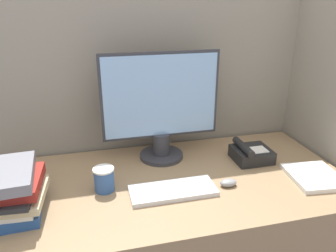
# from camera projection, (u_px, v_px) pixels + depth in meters

# --- Properties ---
(cubicle_panel_rear) EXTENTS (2.06, 0.04, 1.70)m
(cubicle_panel_rear) POSITION_uv_depth(u_px,v_px,m) (149.00, 126.00, 1.84)
(cubicle_panel_rear) COLOR gray
(cubicle_panel_rear) RESTS_ON ground_plane
(cubicle_panel_right) EXTENTS (0.04, 0.84, 1.70)m
(cubicle_panel_right) POSITION_uv_depth(u_px,v_px,m) (330.00, 139.00, 1.67)
(cubicle_panel_right) COLOR gray
(cubicle_panel_right) RESTS_ON ground_plane
(desk) EXTENTS (1.66, 0.78, 0.75)m
(desk) POSITION_uv_depth(u_px,v_px,m) (167.00, 245.00, 1.63)
(desk) COLOR #937551
(desk) RESTS_ON ground_plane
(monitor) EXTENTS (0.58, 0.22, 0.54)m
(monitor) POSITION_uv_depth(u_px,v_px,m) (161.00, 109.00, 1.61)
(monitor) COLOR #333338
(monitor) RESTS_ON desk
(keyboard) EXTENTS (0.37, 0.15, 0.02)m
(keyboard) POSITION_uv_depth(u_px,v_px,m) (173.00, 190.00, 1.39)
(keyboard) COLOR silver
(keyboard) RESTS_ON desk
(mouse) EXTENTS (0.08, 0.05, 0.03)m
(mouse) POSITION_uv_depth(u_px,v_px,m) (228.00, 183.00, 1.44)
(mouse) COLOR gray
(mouse) RESTS_ON desk
(coffee_cup) EXTENTS (0.09, 0.09, 0.11)m
(coffee_cup) POSITION_uv_depth(u_px,v_px,m) (104.00, 179.00, 1.40)
(coffee_cup) COLOR #335999
(coffee_cup) RESTS_ON desk
(book_stack) EXTENTS (0.25, 0.31, 0.19)m
(book_stack) POSITION_uv_depth(u_px,v_px,m) (11.00, 191.00, 1.23)
(book_stack) COLOR #264C8C
(book_stack) RESTS_ON desk
(desk_telephone) EXTENTS (0.18, 0.18, 0.10)m
(desk_telephone) POSITION_uv_depth(u_px,v_px,m) (251.00, 154.00, 1.66)
(desk_telephone) COLOR black
(desk_telephone) RESTS_ON desk
(paper_pile) EXTENTS (0.25, 0.27, 0.02)m
(paper_pile) POSITION_uv_depth(u_px,v_px,m) (315.00, 177.00, 1.50)
(paper_pile) COLOR white
(paper_pile) RESTS_ON desk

